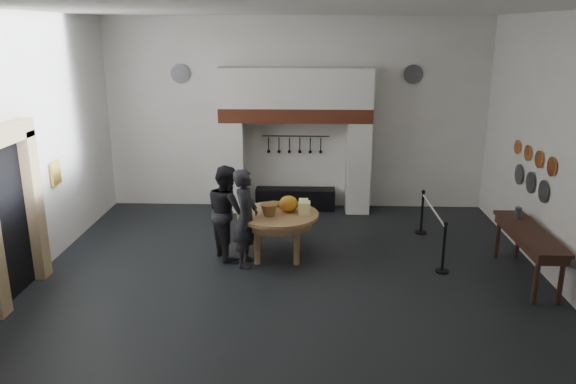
{
  "coord_description": "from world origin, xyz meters",
  "views": [
    {
      "loc": [
        0.29,
        -9.26,
        4.23
      ],
      "look_at": [
        -0.06,
        0.54,
        1.35
      ],
      "focal_mm": 35.0,
      "sensor_mm": 36.0,
      "label": 1
    }
  ],
  "objects_px": {
    "visitor_far": "(227,212)",
    "iron_range": "(295,199)",
    "visitor_near": "(246,218)",
    "barrier_post_near": "(444,249)",
    "side_table": "(530,232)",
    "work_table": "(278,215)",
    "barrier_post_far": "(422,213)"
  },
  "relations": [
    {
      "from": "side_table",
      "to": "barrier_post_near",
      "type": "xyz_separation_m",
      "value": [
        -1.37,
        0.24,
        -0.42
      ]
    },
    {
      "from": "work_table",
      "to": "barrier_post_far",
      "type": "xyz_separation_m",
      "value": [
        2.99,
        1.38,
        -0.39
      ]
    },
    {
      "from": "work_table",
      "to": "side_table",
      "type": "bearing_deg",
      "value": -11.08
    },
    {
      "from": "iron_range",
      "to": "side_table",
      "type": "distance_m",
      "value": 5.64
    },
    {
      "from": "side_table",
      "to": "work_table",
      "type": "bearing_deg",
      "value": 168.92
    },
    {
      "from": "iron_range",
      "to": "barrier_post_near",
      "type": "relative_size",
      "value": 2.11
    },
    {
      "from": "visitor_near",
      "to": "visitor_far",
      "type": "distance_m",
      "value": 0.57
    },
    {
      "from": "side_table",
      "to": "barrier_post_near",
      "type": "bearing_deg",
      "value": 170.24
    },
    {
      "from": "work_table",
      "to": "barrier_post_near",
      "type": "xyz_separation_m",
      "value": [
        2.99,
        -0.62,
        -0.39
      ]
    },
    {
      "from": "work_table",
      "to": "visitor_near",
      "type": "distance_m",
      "value": 0.7
    },
    {
      "from": "visitor_near",
      "to": "barrier_post_near",
      "type": "bearing_deg",
      "value": -86.06
    },
    {
      "from": "barrier_post_near",
      "to": "visitor_near",
      "type": "bearing_deg",
      "value": 176.58
    },
    {
      "from": "work_table",
      "to": "side_table",
      "type": "height_order",
      "value": "side_table"
    },
    {
      "from": "iron_range",
      "to": "work_table",
      "type": "relative_size",
      "value": 1.23
    },
    {
      "from": "visitor_near",
      "to": "barrier_post_near",
      "type": "height_order",
      "value": "visitor_near"
    },
    {
      "from": "iron_range",
      "to": "visitor_far",
      "type": "height_order",
      "value": "visitor_far"
    },
    {
      "from": "visitor_far",
      "to": "side_table",
      "type": "bearing_deg",
      "value": -128.85
    },
    {
      "from": "visitor_far",
      "to": "iron_range",
      "type": "bearing_deg",
      "value": -52.07
    },
    {
      "from": "visitor_far",
      "to": "barrier_post_near",
      "type": "height_order",
      "value": "visitor_far"
    },
    {
      "from": "work_table",
      "to": "visitor_far",
      "type": "relative_size",
      "value": 0.86
    },
    {
      "from": "side_table",
      "to": "visitor_far",
      "type": "bearing_deg",
      "value": 170.95
    },
    {
      "from": "iron_range",
      "to": "work_table",
      "type": "distance_m",
      "value": 3.05
    },
    {
      "from": "visitor_near",
      "to": "barrier_post_near",
      "type": "relative_size",
      "value": 2.02
    },
    {
      "from": "barrier_post_near",
      "to": "barrier_post_far",
      "type": "xyz_separation_m",
      "value": [
        0.0,
        2.0,
        0.0
      ]
    },
    {
      "from": "side_table",
      "to": "barrier_post_far",
      "type": "height_order",
      "value": "same"
    },
    {
      "from": "work_table",
      "to": "visitor_near",
      "type": "xyz_separation_m",
      "value": [
        -0.56,
        -0.41,
        0.07
      ]
    },
    {
      "from": "barrier_post_near",
      "to": "barrier_post_far",
      "type": "bearing_deg",
      "value": 90.0
    },
    {
      "from": "visitor_near",
      "to": "barrier_post_far",
      "type": "xyz_separation_m",
      "value": [
        3.55,
        1.79,
        -0.46
      ]
    },
    {
      "from": "work_table",
      "to": "visitor_near",
      "type": "relative_size",
      "value": 0.85
    },
    {
      "from": "barrier_post_far",
      "to": "visitor_near",
      "type": "bearing_deg",
      "value": -153.28
    },
    {
      "from": "iron_range",
      "to": "barrier_post_far",
      "type": "xyz_separation_m",
      "value": [
        2.73,
        -1.59,
        0.2
      ]
    },
    {
      "from": "visitor_far",
      "to": "barrier_post_near",
      "type": "distance_m",
      "value": 4.02
    }
  ]
}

